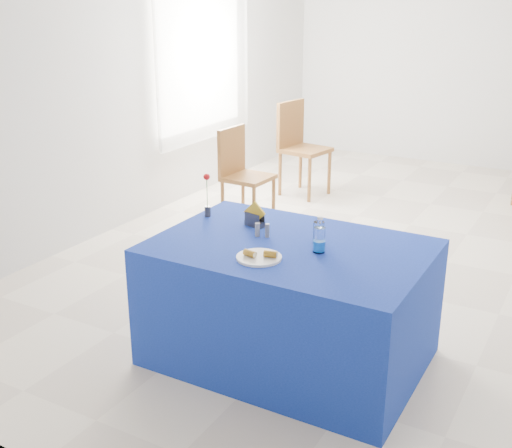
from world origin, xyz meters
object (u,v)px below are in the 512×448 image
at_px(water_bottle, 319,241).
at_px(chair_win_a, 241,169).
at_px(plate, 259,258).
at_px(blue_table, 289,303).
at_px(chair_win_b, 298,141).

xyz_separation_m(water_bottle, chair_win_a, (-1.76, 2.09, -0.28)).
xyz_separation_m(plate, water_bottle, (0.25, 0.26, 0.06)).
xyz_separation_m(blue_table, chair_win_b, (-1.51, 3.25, 0.22)).
distance_m(blue_table, chair_win_a, 2.60).
bearing_deg(chair_win_b, water_bottle, -143.12).
xyz_separation_m(blue_table, water_bottle, (0.19, -0.02, 0.45)).
bearing_deg(chair_win_a, blue_table, -139.98).
height_order(chair_win_a, chair_win_b, chair_win_b).
height_order(plate, water_bottle, water_bottle).
distance_m(water_bottle, chair_win_a, 2.75).
bearing_deg(chair_win_a, chair_win_b, 0.17).
bearing_deg(water_bottle, blue_table, 173.30).
bearing_deg(chair_win_a, water_bottle, -137.03).
height_order(plate, blue_table, plate).
bearing_deg(blue_table, chair_win_a, 127.15).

